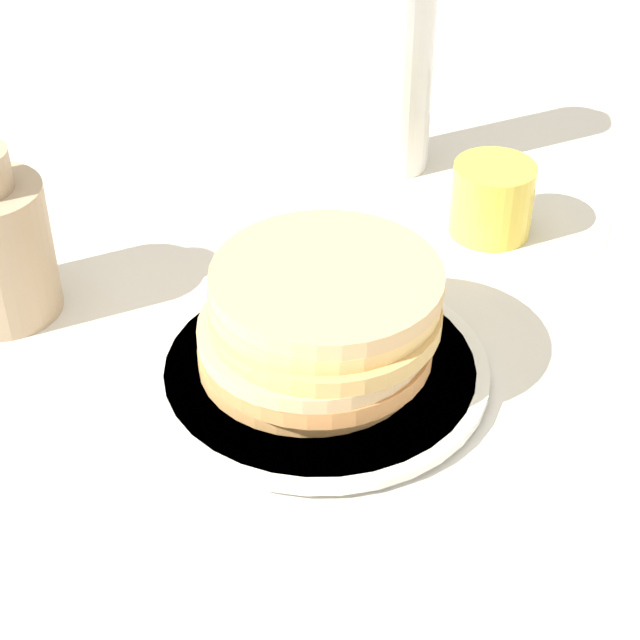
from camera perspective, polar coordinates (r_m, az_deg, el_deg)
name	(u,v)px	position (r m, az deg, el deg)	size (l,w,h in m)	color
ground_plane	(358,390)	(0.79, 2.05, -3.76)	(4.00, 4.00, 0.00)	silver
plate	(320,370)	(0.80, 0.00, -2.69)	(0.25, 0.25, 0.01)	silver
pancake_stack	(319,322)	(0.77, -0.05, -0.08)	(0.18, 0.18, 0.08)	tan
juice_glass	(492,199)	(0.96, 9.17, 6.38)	(0.07, 0.07, 0.07)	yellow
water_bottle_mid	(398,65)	(1.03, 4.16, 13.40)	(0.07, 0.07, 0.22)	white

